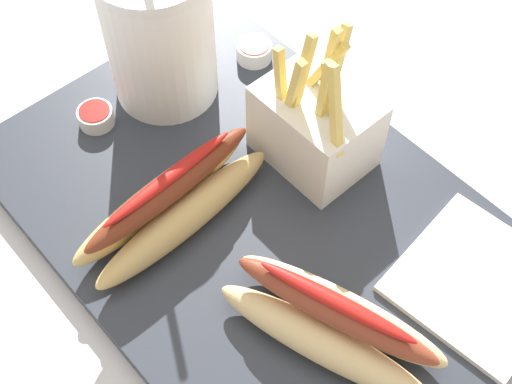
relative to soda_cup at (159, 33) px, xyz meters
name	(u,v)px	position (x,y,z in m)	size (l,w,h in m)	color
ground_plane	(256,229)	(0.17, -0.03, -0.10)	(2.40, 2.40, 0.02)	silver
food_tray	(256,218)	(0.17, -0.03, -0.08)	(0.47, 0.32, 0.02)	#2D333D
soda_cup	(159,33)	(0.00, 0.00, 0.00)	(0.10, 0.10, 0.23)	white
fries_basket	(316,125)	(0.15, 0.05, -0.03)	(0.10, 0.08, 0.14)	white
hot_dog_1	(332,322)	(0.29, -0.07, -0.05)	(0.18, 0.11, 0.06)	#E5C689
hot_dog_2	(173,202)	(0.12, -0.09, -0.05)	(0.07, 0.19, 0.06)	tan
ketchup_cup_1	(254,50)	(0.03, 0.09, -0.06)	(0.04, 0.04, 0.02)	white
ketchup_cup_2	(96,116)	(-0.01, -0.08, -0.06)	(0.03, 0.03, 0.02)	white
napkin_stack	(478,282)	(0.34, 0.05, -0.07)	(0.12, 0.12, 0.01)	white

